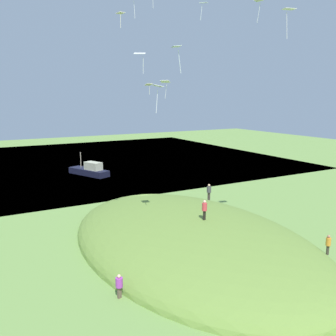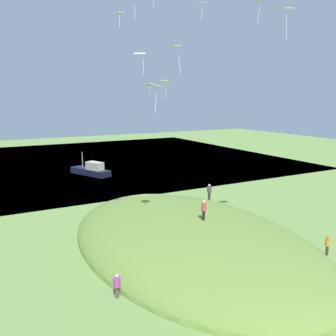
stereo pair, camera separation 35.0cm
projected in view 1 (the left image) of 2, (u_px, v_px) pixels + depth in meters
The scene contains 17 objects.
ground_plane at pixel (146, 206), 41.99m from camera, with size 160.00×160.00×0.00m, color olive.
lake_water at pixel (70, 163), 70.90m from camera, with size 59.55×80.00×0.40m, color #335A83.
grass_hill at pixel (190, 243), 31.40m from camera, with size 28.70×17.84×4.98m, color olive.
boat_on_lake at pixel (90, 170), 58.75m from camera, with size 7.82×4.90×3.56m.
person_with_child at pixel (205, 208), 29.51m from camera, with size 0.53×0.53×1.66m.
person_near_shore at pixel (119, 284), 22.50m from camera, with size 0.57×0.57×1.58m.
person_walking_path at pixel (209, 190), 39.29m from camera, with size 0.58×0.58×1.77m.
person_on_hilltop at pixel (328, 242), 27.18m from camera, with size 0.37×0.37×1.57m.
kite_0 at pixel (289, 11), 27.59m from camera, with size 0.88×1.09×2.23m.
kite_2 at pixel (203, 4), 36.70m from camera, with size 1.01×1.02×1.74m.
kite_3 at pixel (165, 83), 34.02m from camera, with size 1.01×1.01×1.68m.
kite_6 at pixel (149, 85), 38.35m from camera, with size 0.73×0.94×1.17m.
kite_7 at pixel (259, 2), 33.89m from camera, with size 0.90×0.72×2.04m.
kite_10 at pixel (140, 54), 35.02m from camera, with size 1.21×1.35×2.04m.
kite_11 at pixel (120, 14), 25.36m from camera, with size 0.71×0.52×1.05m.
kite_12 at pixel (177, 48), 30.85m from camera, with size 1.13×0.93×2.26m.
kite_14 at pixel (158, 87), 26.62m from camera, with size 1.17×0.93×2.06m.
Camera 1 is at (36.49, -17.56, 12.23)m, focal length 39.04 mm.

